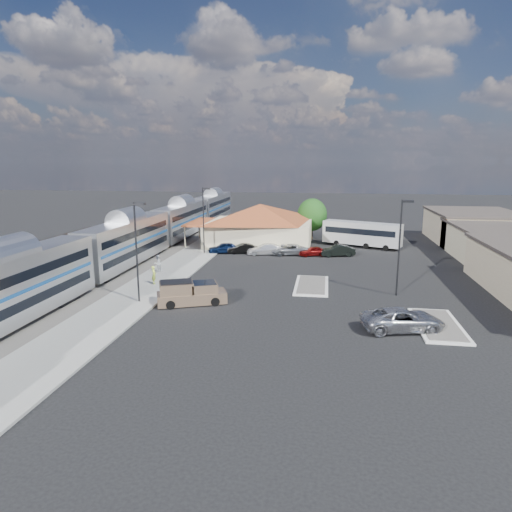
# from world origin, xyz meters

# --- Properties ---
(ground) EXTENTS (280.00, 280.00, 0.00)m
(ground) POSITION_xyz_m (0.00, 0.00, 0.00)
(ground) COLOR black
(ground) RESTS_ON ground
(railbed) EXTENTS (16.00, 100.00, 0.12)m
(railbed) POSITION_xyz_m (-21.00, 8.00, 0.06)
(railbed) COLOR #4C4944
(railbed) RESTS_ON ground
(platform) EXTENTS (5.50, 92.00, 0.18)m
(platform) POSITION_xyz_m (-12.00, 6.00, 0.09)
(platform) COLOR gray
(platform) RESTS_ON ground
(passenger_train) EXTENTS (3.00, 104.00, 5.55)m
(passenger_train) POSITION_xyz_m (-18.00, 7.49, 2.87)
(passenger_train) COLOR silver
(passenger_train) RESTS_ON ground
(freight_cars) EXTENTS (2.80, 46.00, 4.00)m
(freight_cars) POSITION_xyz_m (-24.00, 5.66, 1.93)
(freight_cars) COLOR black
(freight_cars) RESTS_ON ground
(station_depot) EXTENTS (18.35, 12.24, 6.20)m
(station_depot) POSITION_xyz_m (-4.56, 24.00, 3.13)
(station_depot) COLOR beige
(station_depot) RESTS_ON ground
(traffic_island_south) EXTENTS (3.30, 7.50, 0.21)m
(traffic_island_south) POSITION_xyz_m (4.00, 2.00, 0.10)
(traffic_island_south) COLOR silver
(traffic_island_south) RESTS_ON ground
(traffic_island_north) EXTENTS (3.30, 7.50, 0.21)m
(traffic_island_north) POSITION_xyz_m (14.00, -8.00, 0.10)
(traffic_island_north) COLOR silver
(traffic_island_north) RESTS_ON ground
(lamp_plat_s) EXTENTS (1.08, 0.25, 9.00)m
(lamp_plat_s) POSITION_xyz_m (-10.90, -6.00, 5.34)
(lamp_plat_s) COLOR black
(lamp_plat_s) RESTS_ON ground
(lamp_plat_n) EXTENTS (1.08, 0.25, 9.00)m
(lamp_plat_n) POSITION_xyz_m (-10.90, 16.00, 5.34)
(lamp_plat_n) COLOR black
(lamp_plat_n) RESTS_ON ground
(lamp_lot) EXTENTS (1.08, 0.25, 9.00)m
(lamp_lot) POSITION_xyz_m (12.10, 0.00, 5.34)
(lamp_lot) COLOR black
(lamp_lot) RESTS_ON ground
(tree_depot) EXTENTS (4.71, 4.71, 6.63)m
(tree_depot) POSITION_xyz_m (3.00, 30.00, 4.02)
(tree_depot) COLOR #382314
(tree_depot) RESTS_ON ground
(pickup_truck) EXTENTS (6.37, 4.30, 2.07)m
(pickup_truck) POSITION_xyz_m (-6.26, -5.56, 0.98)
(pickup_truck) COLOR tan
(pickup_truck) RESTS_ON ground
(suv) EXTENTS (6.54, 4.08, 1.69)m
(suv) POSITION_xyz_m (11.12, -9.31, 0.84)
(suv) COLOR #9E9FA6
(suv) RESTS_ON ground
(coach_bus) EXTENTS (11.42, 6.74, 3.65)m
(coach_bus) POSITION_xyz_m (10.46, 24.79, 2.10)
(coach_bus) COLOR silver
(coach_bus) RESTS_ON ground
(person_a) EXTENTS (0.64, 0.78, 1.85)m
(person_a) POSITION_xyz_m (-11.84, -0.17, 1.11)
(person_a) COLOR #C6E246
(person_a) RESTS_ON platform
(person_b) EXTENTS (1.04, 1.15, 1.92)m
(person_b) POSITION_xyz_m (-13.36, 4.84, 1.14)
(person_b) COLOR white
(person_b) RESTS_ON platform
(parked_car_a) EXTENTS (4.70, 3.14, 1.49)m
(parked_car_a) POSITION_xyz_m (-8.50, 17.14, 0.74)
(parked_car_a) COLOR #0D1E44
(parked_car_a) RESTS_ON ground
(parked_car_b) EXTENTS (4.38, 2.31, 1.37)m
(parked_car_b) POSITION_xyz_m (-5.97, 17.44, 0.69)
(parked_car_b) COLOR black
(parked_car_b) RESTS_ON ground
(parked_car_c) EXTENTS (5.44, 3.27, 1.48)m
(parked_car_c) POSITION_xyz_m (-2.77, 17.14, 0.74)
(parked_car_c) COLOR white
(parked_car_c) RESTS_ON ground
(parked_car_d) EXTENTS (5.65, 3.73, 1.44)m
(parked_car_d) POSITION_xyz_m (0.43, 17.44, 0.72)
(parked_car_d) COLOR gray
(parked_car_d) RESTS_ON ground
(parked_car_e) EXTENTS (4.11, 2.75, 1.30)m
(parked_car_e) POSITION_xyz_m (3.63, 17.14, 0.65)
(parked_car_e) COLOR maroon
(parked_car_e) RESTS_ON ground
(parked_car_f) EXTENTS (4.82, 2.68, 1.50)m
(parked_car_f) POSITION_xyz_m (6.83, 17.44, 0.75)
(parked_car_f) COLOR black
(parked_car_f) RESTS_ON ground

